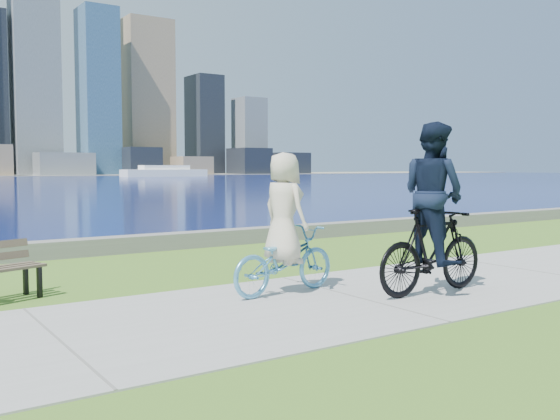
# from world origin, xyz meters

# --- Properties ---
(ground) EXTENTS (320.00, 320.00, 0.00)m
(ground) POSITION_xyz_m (0.00, 0.00, 0.00)
(ground) COLOR #3E691B
(ground) RESTS_ON ground
(concrete_path) EXTENTS (80.00, 3.50, 0.02)m
(concrete_path) POSITION_xyz_m (0.00, 0.00, 0.01)
(concrete_path) COLOR gray
(concrete_path) RESTS_ON ground
(seawall) EXTENTS (90.00, 0.50, 0.35)m
(seawall) POSITION_xyz_m (0.00, 6.20, 0.17)
(seawall) COLOR slate
(seawall) RESTS_ON ground
(ferry_far) EXTENTS (15.12, 4.32, 2.05)m
(ferry_far) POSITION_xyz_m (39.46, 98.09, 0.85)
(ferry_far) COLOR white
(ferry_far) RESTS_ON ground
(cyclist_woman) EXTENTS (0.85, 1.88, 2.01)m
(cyclist_woman) POSITION_xyz_m (-0.68, 0.70, 0.77)
(cyclist_woman) COLOR #54A0CC
(cyclist_woman) RESTS_ON ground
(cyclist_man) EXTENTS (0.76, 2.04, 2.44)m
(cyclist_man) POSITION_xyz_m (1.06, -0.48, 1.04)
(cyclist_man) COLOR black
(cyclist_man) RESTS_ON ground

